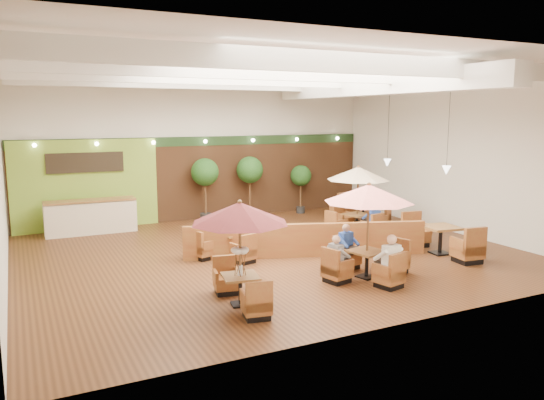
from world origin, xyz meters
TOP-DOWN VIEW (x-y plane):
  - room at (0.25, 1.22)m, footprint 14.04×14.00m
  - service_counter at (-4.40, 5.10)m, footprint 3.00×0.75m
  - booth_divider at (0.75, -0.82)m, footprint 6.69×2.50m
  - table_0 at (-2.48, -3.63)m, footprint 2.11×2.31m
  - table_1 at (1.13, -3.21)m, footprint 2.46×2.46m
  - table_2 at (3.89, 1.12)m, footprint 2.36×2.36m
  - table_3 at (-1.13, 0.22)m, footprint 2.37×2.37m
  - table_4 at (4.45, -2.28)m, footprint 1.06×2.88m
  - table_5 at (4.89, 2.57)m, footprint 1.92×2.76m
  - topiary_0 at (-0.18, 5.30)m, footprint 1.05×1.05m
  - topiary_1 at (1.68, 5.30)m, footprint 1.05×1.05m
  - topiary_2 at (3.98, 5.30)m, footprint 0.86×0.86m
  - diner_0 at (1.13, -4.10)m, footprint 0.42×0.35m
  - diner_1 at (1.13, -2.33)m, footprint 0.39×0.34m
  - diner_2 at (0.25, -3.21)m, footprint 0.32×0.37m
  - diner_3 at (3.89, 0.26)m, footprint 0.38×0.32m
  - diner_4 at (4.74, 1.12)m, footprint 0.31×0.38m

SIDE VIEW (x-z plane):
  - table_5 at x=4.89m, z-range -0.13..0.86m
  - table_4 at x=4.45m, z-range -0.12..0.93m
  - table_3 at x=-1.13m, z-range -0.31..1.13m
  - booth_divider at x=0.75m, z-range 0.00..0.97m
  - service_counter at x=-4.40m, z-range -0.01..1.17m
  - diner_2 at x=0.25m, z-range 0.37..1.09m
  - diner_1 at x=1.13m, z-range 0.37..1.11m
  - diner_3 at x=3.89m, z-range 0.37..1.11m
  - diner_4 at x=4.74m, z-range 0.36..1.13m
  - diner_0 at x=1.13m, z-range 0.35..1.19m
  - topiary_2 at x=3.98m, z-range 0.49..2.49m
  - table_2 at x=3.89m, z-range 0.44..2.80m
  - table_1 at x=1.13m, z-range 0.45..2.87m
  - table_0 at x=-2.48m, z-range 0.59..2.89m
  - topiary_0 at x=-0.18m, z-range 0.60..3.03m
  - topiary_1 at x=1.68m, z-range 0.60..3.04m
  - room at x=0.25m, z-range 0.87..6.39m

